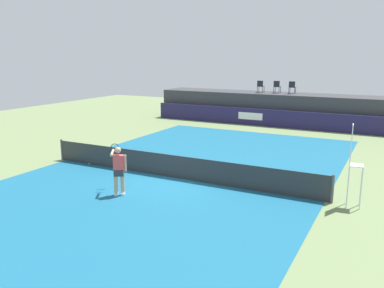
{
  "coord_description": "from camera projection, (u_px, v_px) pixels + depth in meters",
  "views": [
    {
      "loc": [
        7.92,
        -13.55,
        4.92
      ],
      "look_at": [
        -0.21,
        2.0,
        1.0
      ],
      "focal_mm": 37.29,
      "sensor_mm": 36.0,
      "label": 1
    }
  ],
  "objects": [
    {
      "name": "ground_plane",
      "position": [
        206.0,
        161.0,
        18.97
      ],
      "size": [
        48.0,
        48.0,
        0.0
      ],
      "primitive_type": "plane",
      "color": "#6B7F51"
    },
    {
      "name": "court_inner",
      "position": [
        174.0,
        178.0,
        16.38
      ],
      "size": [
        12.0,
        22.0,
        0.0
      ],
      "primitive_type": "cube",
      "color": "#16597A",
      "rests_on": "ground"
    },
    {
      "name": "sponsor_wall",
      "position": [
        270.0,
        118.0,
        27.92
      ],
      "size": [
        18.0,
        0.22,
        1.2
      ],
      "color": "#231E4C",
      "rests_on": "ground"
    },
    {
      "name": "spectator_platform",
      "position": [
        278.0,
        108.0,
        29.37
      ],
      "size": [
        18.0,
        2.8,
        2.2
      ],
      "primitive_type": "cube",
      "color": "#38383D",
      "rests_on": "ground"
    },
    {
      "name": "spectator_chair_far_left",
      "position": [
        261.0,
        86.0,
        29.48
      ],
      "size": [
        0.45,
        0.45,
        0.89
      ],
      "color": "#1E232D",
      "rests_on": "spectator_platform"
    },
    {
      "name": "spectator_chair_left",
      "position": [
        277.0,
        86.0,
        29.19
      ],
      "size": [
        0.44,
        0.44,
        0.89
      ],
      "color": "#1E232D",
      "rests_on": "spectator_platform"
    },
    {
      "name": "spectator_chair_center",
      "position": [
        292.0,
        87.0,
        28.66
      ],
      "size": [
        0.46,
        0.46,
        0.89
      ],
      "color": "#1E232D",
      "rests_on": "spectator_platform"
    },
    {
      "name": "umpire_chair",
      "position": [
        353.0,
        160.0,
        12.96
      ],
      "size": [
        0.48,
        0.48,
        2.76
      ],
      "color": "white",
      "rests_on": "ground"
    },
    {
      "name": "tennis_net",
      "position": [
        174.0,
        166.0,
        16.27
      ],
      "size": [
        12.4,
        0.02,
        0.95
      ],
      "primitive_type": "cube",
      "color": "#2D2D2D",
      "rests_on": "ground"
    },
    {
      "name": "net_post_near",
      "position": [
        62.0,
        150.0,
        19.07
      ],
      "size": [
        0.1,
        0.1,
        1.0
      ],
      "primitive_type": "cylinder",
      "color": "#4C4C51",
      "rests_on": "ground"
    },
    {
      "name": "net_post_far",
      "position": [
        332.0,
        189.0,
        13.46
      ],
      "size": [
        0.1,
        0.1,
        1.0
      ],
      "primitive_type": "cylinder",
      "color": "#4C4C51",
      "rests_on": "ground"
    },
    {
      "name": "tennis_player",
      "position": [
        119.0,
        169.0,
        14.17
      ],
      "size": [
        1.1,
        1.01,
        1.77
      ],
      "color": "white",
      "rests_on": "court_inner"
    },
    {
      "name": "tennis_ball",
      "position": [
        89.0,
        164.0,
        18.34
      ],
      "size": [
        0.07,
        0.07,
        0.07
      ],
      "primitive_type": "sphere",
      "color": "#D8EA33",
      "rests_on": "court_inner"
    }
  ]
}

